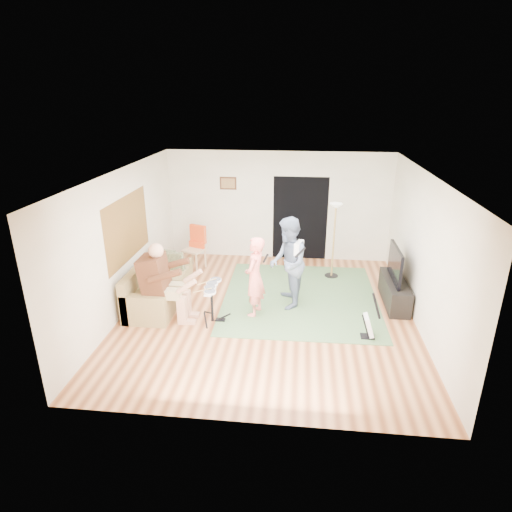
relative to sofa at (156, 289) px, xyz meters
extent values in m
plane|color=brown|center=(2.29, -0.20, -0.28)|extent=(6.00, 6.00, 0.00)
plane|color=white|center=(2.29, -0.20, 2.42)|extent=(6.00, 6.00, 0.00)
plane|color=brown|center=(-0.45, 0.00, 1.27)|extent=(0.00, 2.05, 2.05)
plane|color=black|center=(2.84, 2.79, 0.77)|extent=(2.10, 0.00, 2.10)
cube|color=#3F2314|center=(1.04, 2.79, 1.62)|extent=(0.42, 0.03, 0.32)
cube|color=#476A41|center=(2.91, 0.51, -0.27)|extent=(3.18, 3.45, 0.02)
cube|color=olive|center=(0.09, 0.00, -0.07)|extent=(0.83, 1.67, 0.41)
cube|color=olive|center=(-0.26, 0.00, 0.14)|extent=(0.16, 2.06, 0.83)
cube|color=olive|center=(0.09, 0.93, 0.02)|extent=(0.83, 0.20, 0.59)
cube|color=olive|center=(0.09, -0.93, 0.02)|extent=(0.83, 0.20, 0.59)
cube|color=#4F2816|center=(0.24, -0.65, 0.62)|extent=(0.42, 0.54, 0.69)
sphere|color=tan|center=(0.32, -0.65, 1.08)|extent=(0.27, 0.27, 0.27)
cylinder|color=black|center=(1.29, -0.65, 0.08)|extent=(0.05, 0.05, 0.67)
cube|color=white|center=(1.29, -0.65, 0.40)|extent=(0.13, 0.67, 0.04)
imported|color=#FF776E|center=(2.05, -0.29, 0.50)|extent=(0.48, 0.63, 1.55)
imported|color=slate|center=(2.65, 0.14, 0.63)|extent=(0.79, 0.96, 1.81)
cube|color=black|center=(4.09, -0.94, -0.26)|extent=(0.24, 0.19, 0.03)
cube|color=white|center=(4.09, -0.94, -0.03)|extent=(0.18, 0.28, 0.37)
cylinder|color=black|center=(4.19, -0.94, 0.34)|extent=(0.19, 0.04, 0.48)
cylinder|color=black|center=(3.62, 1.68, -0.26)|extent=(0.31, 0.31, 0.03)
cylinder|color=#9F7C44|center=(3.62, 1.68, 0.56)|extent=(0.04, 0.04, 1.64)
cone|color=white|center=(3.62, 1.68, 1.40)|extent=(0.27, 0.27, 0.11)
cube|color=tan|center=(0.35, 1.81, 0.20)|extent=(0.57, 0.57, 0.04)
cube|color=#E94A18|center=(0.35, 2.01, 0.54)|extent=(0.42, 0.23, 0.44)
cube|color=black|center=(4.79, 0.47, -0.03)|extent=(0.40, 1.40, 0.50)
cube|color=black|center=(4.74, 0.47, 0.57)|extent=(0.06, 1.06, 0.67)
camera|label=1|loc=(2.86, -7.55, 3.72)|focal=30.00mm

